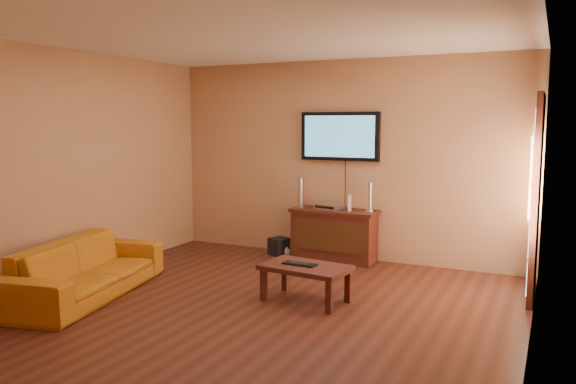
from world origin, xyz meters
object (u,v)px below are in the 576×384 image
Objects in this scene: speaker_right at (370,198)px; bottle at (287,255)px; keyboard at (300,264)px; sofa at (86,260)px; speaker_left at (300,194)px; media_console at (334,235)px; subwoofer at (279,246)px; av_receiver at (329,206)px; coffee_table at (306,271)px; television at (340,136)px; game_console at (349,203)px.

bottle is (-1.00, -0.42, -0.78)m from speaker_right.
keyboard is at bearing -59.63° from bottle.
sofa is 5.03× the size of speaker_left.
sofa reaches higher than media_console.
sofa is at bearing -120.27° from bottle.
media_console is at bearing 27.13° from subwoofer.
speaker_right is 1.11× the size of av_receiver.
subwoofer is 0.66× the size of keyboard.
speaker_left reaches higher than coffee_table.
television is at bearing 100.71° from coffee_table.
speaker_left is 0.87m from bottle.
speaker_left reaches higher than keyboard.
media_console is 0.71m from speaker_right.
speaker_right is 1.78× the size of game_console.
media_console is at bearing -90.00° from television.
speaker_right is 1.86× the size of bottle.
keyboard reaches higher than bottle.
sofa is 3.56m from speaker_right.
bottle is at bearing 120.37° from keyboard.
subwoofer is (-1.01, -0.06, -0.68)m from game_console.
speaker_right reaches higher than game_console.
game_console is (0.21, 0.01, 0.45)m from media_console.
media_console is 1.24× the size of coffee_table.
game_console is at bearing 93.01° from keyboard.
media_console is at bearing 35.98° from bottle.
media_console is 0.83m from subwoofer.
game_console is at bearing 1.90° from speaker_left.
game_console is 1.85m from keyboard.
sofa reaches higher than subwoofer.
av_receiver is (-0.45, 1.80, 0.40)m from coffee_table.
television is at bearing -45.14° from sofa.
coffee_table is (0.37, -1.79, -0.02)m from media_console.
television is 5.41× the size of bottle.
speaker_right is 1.04× the size of keyboard.
keyboard is (-0.07, -0.01, 0.07)m from coffee_table.
media_console is 0.50m from game_console.
coffee_table is at bearing -106.11° from game_console.
coffee_table is at bearing -81.23° from sofa.
speaker_right is at bearing 27.52° from subwoofer.
av_receiver is 1.60× the size of game_console.
bottle is at bearing -144.02° from media_console.
coffee_table is 2.77× the size of av_receiver.
game_console is 1.05× the size of bottle.
speaker_left is 2.01m from keyboard.
sofa is at bearing -131.00° from speaker_right.
media_console is 0.39m from av_receiver.
television is 3.23× the size of av_receiver.
sofa is at bearing -159.21° from coffee_table.
media_console is 5.74× the size of bottle.
game_console is 0.88× the size of subwoofer.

